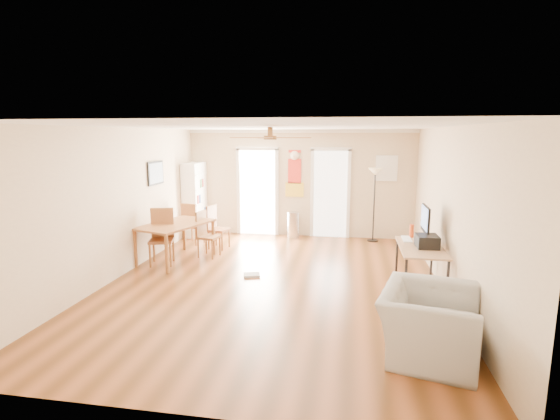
% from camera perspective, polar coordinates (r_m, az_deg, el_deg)
% --- Properties ---
extents(floor, '(7.00, 7.00, 0.00)m').
position_cam_1_polar(floor, '(7.25, -0.80, -9.82)').
color(floor, brown).
rests_on(floor, ground).
extents(ceiling, '(5.50, 7.00, 0.00)m').
position_cam_1_polar(ceiling, '(6.82, -0.85, 11.20)').
color(ceiling, silver).
rests_on(ceiling, floor).
extents(wall_back, '(5.50, 0.04, 2.60)m').
position_cam_1_polar(wall_back, '(10.34, 2.68, 3.60)').
color(wall_back, beige).
rests_on(wall_back, floor).
extents(wall_front, '(5.50, 0.04, 2.60)m').
position_cam_1_polar(wall_front, '(3.63, -10.96, -8.92)').
color(wall_front, beige).
rests_on(wall_front, floor).
extents(wall_left, '(0.04, 7.00, 2.60)m').
position_cam_1_polar(wall_left, '(7.88, -20.90, 0.90)').
color(wall_left, beige).
rests_on(wall_left, floor).
extents(wall_right, '(0.04, 7.00, 2.60)m').
position_cam_1_polar(wall_right, '(6.97, 22.00, -0.30)').
color(wall_right, beige).
rests_on(wall_right, floor).
extents(crown_molding, '(5.50, 7.00, 0.08)m').
position_cam_1_polar(crown_molding, '(6.82, -0.85, 10.86)').
color(crown_molding, white).
rests_on(crown_molding, wall_back).
extents(kitchen_doorway, '(0.90, 0.10, 2.10)m').
position_cam_1_polar(kitchen_doorway, '(10.54, -3.03, 2.35)').
color(kitchen_doorway, white).
rests_on(kitchen_doorway, wall_back).
extents(bathroom_doorway, '(0.80, 0.10, 2.10)m').
position_cam_1_polar(bathroom_doorway, '(10.30, 6.80, 2.11)').
color(bathroom_doorway, white).
rests_on(bathroom_doorway, wall_back).
extents(wall_decal, '(0.46, 0.03, 1.10)m').
position_cam_1_polar(wall_decal, '(10.31, 1.98, 4.98)').
color(wall_decal, red).
rests_on(wall_decal, wall_back).
extents(ac_grille, '(0.50, 0.04, 0.60)m').
position_cam_1_polar(ac_grille, '(10.24, 14.19, 5.49)').
color(ac_grille, white).
rests_on(ac_grille, wall_back).
extents(framed_poster, '(0.04, 0.66, 0.48)m').
position_cam_1_polar(framed_poster, '(9.05, -16.45, 4.81)').
color(framed_poster, black).
rests_on(framed_poster, wall_left).
extents(ceiling_fan, '(1.24, 1.24, 0.20)m').
position_cam_1_polar(ceiling_fan, '(6.52, -1.33, 9.75)').
color(ceiling_fan, '#593819').
rests_on(ceiling_fan, ceiling).
extents(bookshelf, '(0.37, 0.82, 1.80)m').
position_cam_1_polar(bookshelf, '(10.60, -11.45, 1.40)').
color(bookshelf, white).
rests_on(bookshelf, floor).
extents(dining_table, '(1.33, 1.71, 0.75)m').
position_cam_1_polar(dining_table, '(8.64, -13.84, -4.22)').
color(dining_table, '#9B5E32').
rests_on(dining_table, floor).
extents(dining_chair_right_a, '(0.46, 0.46, 0.94)m').
position_cam_1_polar(dining_chair_right_a, '(9.36, -8.27, -2.32)').
color(dining_chair_right_a, '#9D5C32').
rests_on(dining_chair_right_a, floor).
extents(dining_chair_right_b, '(0.45, 0.45, 0.93)m').
position_cam_1_polar(dining_chair_right_b, '(8.75, -9.59, -3.28)').
color(dining_chair_right_b, olive).
rests_on(dining_chair_right_b, floor).
extents(dining_chair_near, '(0.54, 0.54, 1.06)m').
position_cam_1_polar(dining_chair_near, '(8.43, -15.75, -3.59)').
color(dining_chair_near, '#905B2E').
rests_on(dining_chair_near, floor).
extents(dining_chair_far, '(0.47, 0.47, 0.95)m').
position_cam_1_polar(dining_chair_far, '(9.86, -11.60, -1.78)').
color(dining_chair_far, '#A56D35').
rests_on(dining_chair_far, floor).
extents(trash_can, '(0.34, 0.34, 0.63)m').
position_cam_1_polar(trash_can, '(10.27, 1.79, -2.02)').
color(trash_can, silver).
rests_on(trash_can, floor).
extents(torchiere_lamp, '(0.41, 0.41, 1.72)m').
position_cam_1_polar(torchiere_lamp, '(10.05, 12.59, 0.64)').
color(torchiere_lamp, black).
rests_on(torchiere_lamp, floor).
extents(computer_desk, '(0.67, 1.34, 0.72)m').
position_cam_1_polar(computer_desk, '(7.20, 18.35, -7.47)').
color(computer_desk, tan).
rests_on(computer_desk, floor).
extents(imac, '(0.28, 0.65, 0.60)m').
position_cam_1_polar(imac, '(7.39, 19.03, -1.79)').
color(imac, black).
rests_on(imac, computer_desk).
extents(keyboard, '(0.14, 0.44, 0.02)m').
position_cam_1_polar(keyboard, '(7.51, 16.74, -3.77)').
color(keyboard, silver).
rests_on(keyboard, computer_desk).
extents(printer, '(0.34, 0.40, 0.20)m').
position_cam_1_polar(printer, '(7.08, 19.25, -4.00)').
color(printer, black).
rests_on(printer, computer_desk).
extents(orange_bottle, '(0.10, 0.10, 0.23)m').
position_cam_1_polar(orange_bottle, '(7.68, 17.36, -2.70)').
color(orange_bottle, '#F14B15').
rests_on(orange_bottle, computer_desk).
extents(wastebasket_a, '(0.29, 0.29, 0.31)m').
position_cam_1_polar(wastebasket_a, '(6.54, 15.46, -11.00)').
color(wastebasket_a, white).
rests_on(wastebasket_a, floor).
extents(floor_cloth, '(0.33, 0.29, 0.04)m').
position_cam_1_polar(floor_cloth, '(7.59, -3.83, -8.76)').
color(floor_cloth, '#A9A9A4').
rests_on(floor_cloth, floor).
extents(armchair, '(1.29, 1.40, 0.76)m').
position_cam_1_polar(armchair, '(5.19, 19.52, -14.23)').
color(armchair, '#9F9E9A').
rests_on(armchair, floor).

